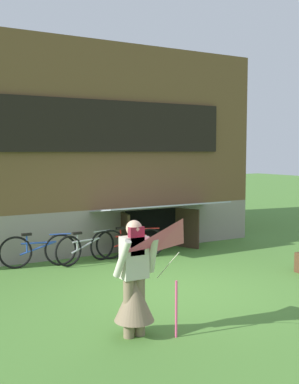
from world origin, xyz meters
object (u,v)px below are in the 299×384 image
(kite, at_px, (183,248))
(bicycle_red, at_px, (130,243))
(person, at_px, (134,288))
(bicycle_silver, at_px, (86,247))
(bicycle_blue, at_px, (38,250))

(kite, distance_m, bicycle_red, 4.87)
(person, bearing_deg, bicycle_silver, 67.37)
(kite, distance_m, bicycle_blue, 4.82)
(bicycle_red, bearing_deg, bicycle_blue, -169.22)
(person, bearing_deg, bicycle_red, 54.20)
(person, relative_size, bicycle_blue, 0.98)
(person, height_order, bicycle_blue, person)
(bicycle_red, relative_size, bicycle_silver, 1.00)
(bicycle_blue, bearing_deg, person, -77.82)
(bicycle_red, distance_m, bicycle_blue, 2.03)
(person, height_order, bicycle_red, person)
(kite, height_order, bicycle_red, kite)
(person, relative_size, kite, 1.03)
(bicycle_silver, bearing_deg, bicycle_blue, 156.74)
(kite, relative_size, bicycle_blue, 0.96)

